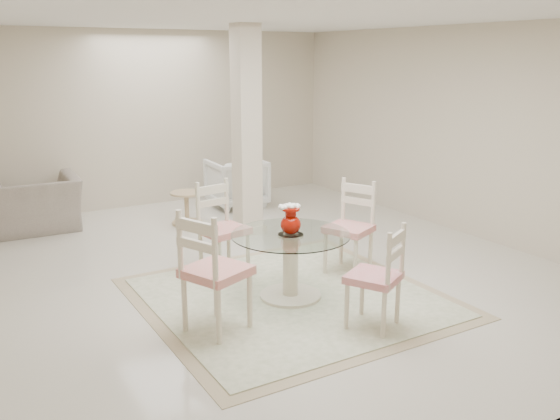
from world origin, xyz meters
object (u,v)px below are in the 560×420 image
dining_chair_west (210,264)px  side_table (187,209)px  red_vase (291,220)px  recliner_taupe (35,204)px  dining_chair_south (381,270)px  dining_table (290,266)px  dining_chair_east (352,220)px  column (247,132)px  dining_chair_north (220,221)px  armchair_white (236,182)px

dining_chair_west → side_table: bearing=-40.9°
red_vase → recliner_taupe: bearing=115.0°
dining_chair_west → dining_chair_south: (1.29, -0.66, -0.09)m
dining_table → side_table: (0.13, 2.99, -0.12)m
dining_table → recliner_taupe: size_ratio=1.01×
red_vase → dining_chair_east: 1.04m
recliner_taupe → dining_chair_east: bearing=130.6°
red_vase → side_table: red_vase is taller
column → dining_chair_north: bearing=-128.4°
column → side_table: bearing=125.0°
dining_chair_east → dining_chair_west: size_ratio=0.92×
column → dining_chair_east: (0.29, -1.89, -0.77)m
column → recliner_taupe: bearing=147.4°
column → red_vase: (-0.68, -2.20, -0.55)m
red_vase → armchair_white: 3.80m
dining_chair_west → recliner_taupe: (-0.77, 4.06, -0.27)m
side_table → armchair_white: bearing=28.6°
recliner_taupe → side_table: 2.03m
dining_chair_south → dining_chair_west: bearing=-55.8°
dining_chair_north → dining_chair_south: bearing=-81.6°
dining_chair_east → recliner_taupe: 4.39m
column → recliner_taupe: (-2.43, 1.55, -0.98)m
armchair_white → dining_chair_south: bearing=81.8°
red_vase → armchair_white: bearing=71.5°
dining_chair_north → column: bearing=42.7°
dining_chair_south → side_table: bearing=-116.2°
column → dining_chair_south: (-0.37, -3.17, -0.81)m
dining_table → dining_chair_east: (0.97, 0.31, 0.25)m
red_vase → dining_chair_west: 1.04m
dining_table → dining_chair_east: size_ratio=1.03×
column → recliner_taupe: 3.04m
dining_chair_east → dining_chair_north: 1.43m
dining_table → side_table: dining_table is taller
column → side_table: 1.49m
dining_chair_south → recliner_taupe: bearing=-95.3°
dining_chair_east → red_vase: bearing=-97.9°
column → dining_chair_east: bearing=-81.2°
dining_chair_east → recliner_taupe: (-2.72, 3.44, -0.22)m
dining_chair_north → recliner_taupe: dining_chair_north is taller
armchair_white → side_table: 1.23m
dining_table → armchair_white: 3.78m
dining_chair_north → dining_chair_south: 2.04m
recliner_taupe → dining_chair_south: bearing=115.9°
dining_table → recliner_taupe: bearing=115.0°
dining_chair_west → dining_chair_east: bearing=-94.8°
column → dining_chair_south: column is taller
dining_chair_east → dining_chair_north: dining_chair_north is taller
dining_chair_east → recliner_taupe: size_ratio=0.98×
red_vase → dining_chair_south: 1.05m
dining_chair_east → column: bearing=163.3°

